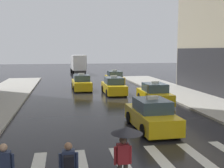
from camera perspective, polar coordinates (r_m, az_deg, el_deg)
crosswalk_markings at (r=11.12m, az=5.93°, el=-15.19°), size 11.30×2.80×0.01m
taxi_lead at (r=15.00m, az=8.14°, el=-6.46°), size 1.99×4.57×1.80m
taxi_second at (r=22.00m, az=8.76°, el=-2.16°), size 2.02×4.58×1.80m
taxi_third at (r=26.54m, az=0.36°, el=-0.52°), size 1.95×4.55×1.80m
taxi_fourth at (r=29.34m, az=-6.32°, el=0.16°), size 2.00×4.57×1.80m
taxi_fifth at (r=34.38m, az=0.53°, el=1.20°), size 1.96×4.55×1.80m
box_truck at (r=48.76m, az=-7.02°, el=4.19°), size 2.49×7.61×3.35m
pedestrian_with_umbrella at (r=8.40m, az=2.78°, el=-11.63°), size 0.96×0.96×1.94m
pedestrian_with_backpack at (r=8.14m, az=-8.94°, el=-16.44°), size 0.55×0.43×1.65m
pedestrian_plain_coat at (r=8.54m, az=-21.36°, el=-15.93°), size 0.55×0.24×1.65m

